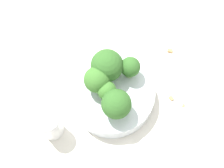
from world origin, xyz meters
name	(u,v)px	position (x,y,z in m)	size (l,w,h in m)	color
ground_plane	(112,98)	(0.00, 0.00, 0.00)	(3.00, 3.00, 0.00)	silver
bowl	(112,95)	(0.00, 0.00, 0.02)	(0.15, 0.15, 0.04)	silver
broccoli_floret_0	(107,66)	(0.03, 0.02, 0.07)	(0.06, 0.06, 0.06)	#84AD66
broccoli_floret_1	(107,91)	(-0.01, 0.01, 0.06)	(0.03, 0.03, 0.04)	#84AD66
broccoli_floret_2	(116,104)	(-0.03, -0.02, 0.07)	(0.05, 0.05, 0.06)	#84AD66
broccoli_floret_3	(130,67)	(0.04, -0.02, 0.06)	(0.03, 0.03, 0.05)	#84AD66
broccoli_floret_4	(97,79)	(0.00, 0.03, 0.07)	(0.04, 0.04, 0.05)	#84AD66
pepper_shaker	(50,125)	(-0.09, 0.08, 0.03)	(0.04, 0.04, 0.07)	silver
almond_crumb_0	(171,98)	(0.03, -0.10, 0.00)	(0.01, 0.01, 0.01)	#AD7F4C
almond_crumb_1	(170,50)	(0.13, -0.08, 0.00)	(0.01, 0.01, 0.01)	#AD7F4C
almond_crumb_2	(184,105)	(0.03, -0.13, 0.00)	(0.01, 0.00, 0.01)	#AD7F4C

